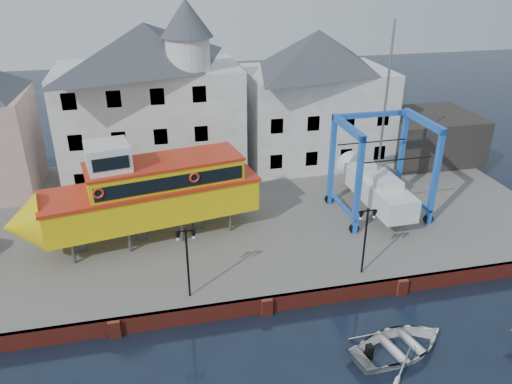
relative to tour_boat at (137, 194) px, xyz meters
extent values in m
plane|color=black|center=(6.41, -7.96, -4.18)|extent=(140.00, 140.00, 0.00)
cube|color=slate|center=(6.41, 3.04, -3.68)|extent=(44.00, 22.00, 1.00)
cube|color=maroon|center=(6.41, -7.84, -3.68)|extent=(44.00, 0.25, 1.00)
cube|color=maroon|center=(-1.59, -8.01, -3.68)|extent=(0.60, 0.36, 1.00)
cube|color=maroon|center=(6.41, -8.01, -3.68)|extent=(0.60, 0.36, 1.00)
cube|color=maroon|center=(14.41, -8.01, -3.68)|extent=(0.60, 0.36, 1.00)
cube|color=#BDBDBD|center=(1.41, 10.54, 1.32)|extent=(14.00, 8.00, 9.00)
pyramid|color=#3B3E47|center=(1.41, 10.54, 7.42)|extent=(14.00, 8.00, 3.20)
cube|color=black|center=(-4.09, 6.58, -1.58)|extent=(1.00, 0.08, 1.20)
cube|color=black|center=(-1.09, 6.58, -1.58)|extent=(1.00, 0.08, 1.20)
cube|color=black|center=(1.91, 6.58, -1.58)|extent=(1.00, 0.08, 1.20)
cube|color=black|center=(4.91, 6.58, -1.58)|extent=(1.00, 0.08, 1.20)
cube|color=black|center=(-4.09, 6.58, 1.42)|extent=(1.00, 0.08, 1.20)
cube|color=black|center=(-1.09, 6.58, 1.42)|extent=(1.00, 0.08, 1.20)
cube|color=black|center=(1.91, 6.58, 1.42)|extent=(1.00, 0.08, 1.20)
cube|color=black|center=(4.91, 6.58, 1.42)|extent=(1.00, 0.08, 1.20)
cube|color=black|center=(-4.09, 6.58, 4.42)|extent=(1.00, 0.08, 1.20)
cube|color=black|center=(-1.09, 6.58, 4.42)|extent=(1.00, 0.08, 1.20)
cube|color=black|center=(1.91, 6.58, 4.42)|extent=(1.00, 0.08, 1.20)
cube|color=black|center=(4.91, 6.58, 4.42)|extent=(1.00, 0.08, 1.20)
cylinder|color=#BDBDBD|center=(4.41, 8.14, 7.02)|extent=(3.20, 3.20, 2.40)
cone|color=#3B3E47|center=(4.41, 8.14, 9.52)|extent=(3.80, 3.80, 2.60)
cube|color=#BDBDBD|center=(15.41, 11.04, 0.82)|extent=(12.00, 8.00, 8.00)
pyramid|color=#3B3E47|center=(15.41, 11.04, 6.42)|extent=(12.00, 8.00, 3.20)
cube|color=black|center=(10.91, 7.08, -1.58)|extent=(1.00, 0.08, 1.20)
cube|color=black|center=(13.91, 7.08, -1.58)|extent=(1.00, 0.08, 1.20)
cube|color=black|center=(16.91, 7.08, -1.58)|extent=(1.00, 0.08, 1.20)
cube|color=black|center=(19.91, 7.08, -1.58)|extent=(1.00, 0.08, 1.20)
cube|color=black|center=(10.91, 7.08, 1.42)|extent=(1.00, 0.08, 1.20)
cube|color=black|center=(13.91, 7.08, 1.42)|extent=(1.00, 0.08, 1.20)
cube|color=black|center=(16.91, 7.08, 1.42)|extent=(1.00, 0.08, 1.20)
cube|color=black|center=(19.91, 7.08, 1.42)|extent=(1.00, 0.08, 1.20)
cube|color=#272422|center=(25.41, 9.04, -1.18)|extent=(8.00, 7.00, 4.00)
cylinder|color=black|center=(2.41, -6.76, -1.18)|extent=(0.12, 0.12, 4.00)
cube|color=black|center=(2.41, -6.76, 0.87)|extent=(0.90, 0.06, 0.06)
sphere|color=black|center=(2.41, -6.76, 0.94)|extent=(0.16, 0.16, 0.16)
cone|color=black|center=(2.01, -6.76, 0.60)|extent=(0.32, 0.32, 0.45)
sphere|color=white|center=(2.01, -6.76, 0.42)|extent=(0.18, 0.18, 0.18)
cone|color=black|center=(2.81, -6.76, 0.60)|extent=(0.32, 0.32, 0.45)
sphere|color=white|center=(2.81, -6.76, 0.42)|extent=(0.18, 0.18, 0.18)
cylinder|color=black|center=(12.41, -6.76, -1.18)|extent=(0.12, 0.12, 4.00)
cube|color=black|center=(12.41, -6.76, 0.87)|extent=(0.90, 0.06, 0.06)
sphere|color=black|center=(12.41, -6.76, 0.94)|extent=(0.16, 0.16, 0.16)
cone|color=black|center=(12.01, -6.76, 0.60)|extent=(0.32, 0.32, 0.45)
sphere|color=white|center=(12.01, -6.76, 0.42)|extent=(0.18, 0.18, 0.18)
cone|color=black|center=(12.81, -6.76, 0.60)|extent=(0.32, 0.32, 0.45)
sphere|color=white|center=(12.81, -6.76, 0.42)|extent=(0.18, 0.18, 0.18)
cylinder|color=#59595E|center=(-4.00, -2.06, -2.47)|extent=(0.23, 0.23, 1.42)
cylinder|color=#59595E|center=(-4.47, 0.55, -2.47)|extent=(0.23, 0.23, 1.42)
cylinder|color=#59595E|center=(-0.74, -1.48, -2.47)|extent=(0.23, 0.23, 1.42)
cylinder|color=#59595E|center=(-1.20, 1.13, -2.47)|extent=(0.23, 0.23, 1.42)
cylinder|color=#59595E|center=(2.53, -0.89, -2.47)|extent=(0.23, 0.23, 1.42)
cylinder|color=#59595E|center=(2.06, 1.72, -2.47)|extent=(0.23, 0.23, 1.42)
cylinder|color=#59595E|center=(5.79, -0.31, -2.47)|extent=(0.23, 0.23, 1.42)
cylinder|color=#59595E|center=(5.32, 2.30, -2.47)|extent=(0.23, 0.23, 1.42)
cube|color=#59595E|center=(-3.77, -0.67, -2.47)|extent=(0.64, 0.57, 1.42)
cube|color=#59595E|center=(-0.04, -0.01, -2.47)|extent=(0.64, 0.57, 1.42)
cube|color=#59595E|center=(3.69, 0.66, -2.47)|extent=(0.64, 0.57, 1.42)
cube|color=yellow|center=(0.89, 0.16, -0.72)|extent=(13.68, 5.88, 2.08)
cone|color=yellow|center=(-6.65, -1.19, -0.72)|extent=(2.69, 3.91, 3.60)
cube|color=red|center=(0.89, 0.16, 0.42)|extent=(13.99, 6.08, 0.21)
cube|color=yellow|center=(1.83, 0.33, 1.08)|extent=(9.89, 4.84, 1.51)
cube|color=black|center=(2.12, -1.28, 1.13)|extent=(8.96, 1.67, 0.85)
cube|color=black|center=(1.54, 1.94, 1.13)|extent=(8.96, 1.67, 0.85)
cube|color=red|center=(1.83, 0.33, 1.92)|extent=(10.09, 4.97, 0.17)
cube|color=white|center=(-1.44, -0.26, 2.70)|extent=(2.86, 2.86, 1.72)
cube|color=black|center=(-1.21, -1.50, 2.77)|extent=(2.05, 0.42, 0.76)
torus|color=red|center=(-2.07, -2.09, 1.27)|extent=(0.68, 0.25, 0.66)
torus|color=red|center=(3.52, -1.08, 1.27)|extent=(0.68, 0.25, 0.66)
cube|color=#1F4CA4|center=(13.74, -2.42, 0.22)|extent=(0.35, 0.35, 6.79)
cylinder|color=black|center=(13.74, -2.42, -2.84)|extent=(0.68, 0.25, 0.68)
cube|color=#1F4CA4|center=(13.67, 2.08, 0.22)|extent=(0.35, 0.35, 6.79)
cylinder|color=black|center=(13.67, 2.08, -2.84)|extent=(0.68, 0.25, 0.68)
cube|color=#1F4CA4|center=(19.22, -2.33, 0.22)|extent=(0.35, 0.35, 6.79)
cylinder|color=black|center=(19.22, -2.33, -2.84)|extent=(0.68, 0.25, 0.68)
cube|color=#1F4CA4|center=(19.14, 2.18, 0.22)|extent=(0.35, 0.35, 6.79)
cylinder|color=black|center=(19.14, 2.18, -2.84)|extent=(0.68, 0.25, 0.68)
cube|color=#1F4CA4|center=(13.71, -0.17, 3.44)|extent=(0.42, 4.85, 0.48)
cube|color=#1F4CA4|center=(13.71, -0.17, -2.21)|extent=(0.32, 4.85, 0.20)
cube|color=#1F4CA4|center=(19.18, -0.07, 3.44)|extent=(0.42, 4.85, 0.48)
cube|color=#1F4CA4|center=(19.18, -0.07, -2.21)|extent=(0.32, 4.85, 0.20)
cube|color=#1F4CA4|center=(16.41, 2.13, 3.44)|extent=(5.82, 0.44, 0.34)
cube|color=white|center=(16.44, -0.12, -1.43)|extent=(2.36, 7.31, 1.55)
cone|color=white|center=(16.37, 4.19, -1.43)|extent=(2.26, 1.59, 2.23)
cube|color=#59595E|center=(16.44, -0.12, -2.55)|extent=(0.26, 1.75, 0.68)
cube|color=white|center=(16.45, -0.61, -0.37)|extent=(1.60, 2.94, 0.58)
cylinder|color=#99999E|center=(16.44, 0.36, 4.68)|extent=(0.16, 0.16, 10.67)
cube|color=black|center=(16.48, -1.87, 1.59)|extent=(5.22, 0.21, 0.05)
cube|color=black|center=(16.41, 1.62, 1.59)|extent=(5.22, 0.21, 0.05)
imported|color=white|center=(12.07, -12.27, -4.18)|extent=(5.81, 4.70, 1.06)
camera|label=1|loc=(1.04, -29.01, 13.60)|focal=35.00mm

